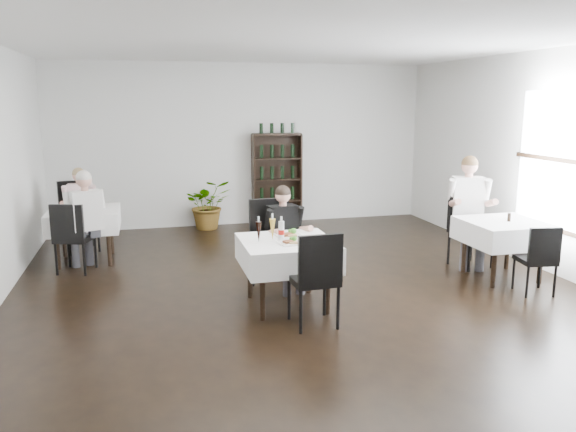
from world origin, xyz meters
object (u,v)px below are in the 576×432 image
at_px(potted_tree, 208,204).
at_px(wine_shelf, 277,180).
at_px(diner_main, 285,230).
at_px(main_table, 287,253).

bearing_deg(potted_tree, wine_shelf, 4.96).
distance_m(wine_shelf, potted_tree, 1.38).
height_order(potted_tree, diner_main, diner_main).
height_order(main_table, potted_tree, potted_tree).
relative_size(wine_shelf, potted_tree, 1.91).
xyz_separation_m(wine_shelf, potted_tree, (-1.32, -0.11, -0.39)).
xyz_separation_m(wine_shelf, main_table, (-0.90, -4.31, -0.23)).
xyz_separation_m(wine_shelf, diner_main, (-0.78, -3.75, -0.09)).
bearing_deg(wine_shelf, diner_main, -101.81).
bearing_deg(potted_tree, main_table, -84.33).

